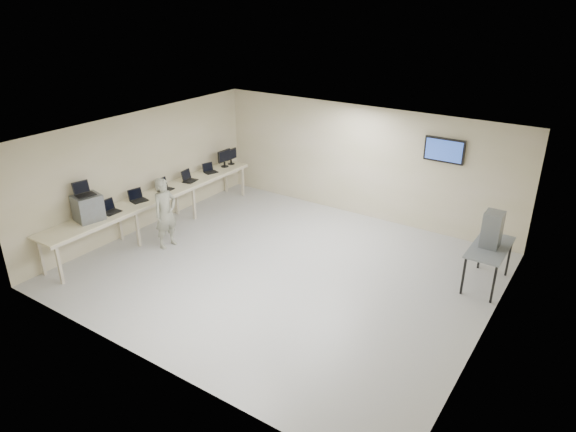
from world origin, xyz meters
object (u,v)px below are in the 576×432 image
Objects in this scene: side_table at (490,250)px; equipment_box at (88,208)px; workbench at (157,197)px; soldier at (165,213)px.

equipment_box is at bearing -153.91° from side_table.
equipment_box is 0.39× the size of side_table.
equipment_box is at bearing -92.00° from workbench.
soldier reaches higher than equipment_box.
soldier is at bearing -160.38° from side_table.
side_table is (6.37, 2.27, -0.04)m from soldier.
soldier is 1.16× the size of side_table.
workbench is 1.83m from equipment_box.
equipment_box is 8.08m from side_table.
equipment_box is 0.34× the size of soldier.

